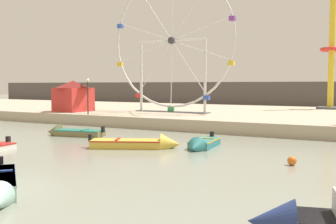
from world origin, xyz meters
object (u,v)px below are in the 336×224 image
Objects in this scene: motorboat_mustard_yellow at (142,144)px; promenade_lamp_near at (88,91)px; drop_tower_yellow_tower at (332,53)px; motorboat_teal_painted at (202,144)px; ferris_wheel_white_frame at (172,43)px; carnival_booth_red_striped at (73,95)px; mooring_buoy_orange at (292,161)px; motorboat_olive_wood at (70,132)px.

motorboat_mustard_yellow is 15.50m from promenade_lamp_near.
promenade_lamp_near is (-19.54, -20.58, -4.27)m from drop_tower_yellow_tower.
motorboat_teal_painted is 0.28× the size of ferris_wheel_white_frame.
promenade_lamp_near is at bearing -29.87° from carnival_booth_red_striped.
promenade_lamp_near is at bearing 153.98° from mooring_buoy_orange.
drop_tower_yellow_tower is 34.54× the size of mooring_buoy_orange.
drop_tower_yellow_tower is at bearing 39.68° from carnival_booth_red_striped.
ferris_wheel_white_frame is 12.01m from carnival_booth_red_striped.
ferris_wheel_white_frame is (-6.46, 16.08, 7.96)m from motorboat_mustard_yellow.
ferris_wheel_white_frame reaches higher than mooring_buoy_orange.
carnival_booth_red_striped is at bearing -158.34° from ferris_wheel_white_frame.
motorboat_mustard_yellow reaches higher than motorboat_teal_painted.
motorboat_olive_wood reaches higher than mooring_buoy_orange.
motorboat_olive_wood is 11.11× the size of mooring_buoy_orange.
motorboat_mustard_yellow reaches higher than motorboat_olive_wood.
carnival_booth_red_striped is at bearing -123.91° from motorboat_teal_painted.
ferris_wheel_white_frame is at bearing 50.62° from promenade_lamp_near.
ferris_wheel_white_frame is at bearing -107.37° from motorboat_olive_wood.
motorboat_teal_painted reaches higher than mooring_buoy_orange.
motorboat_olive_wood is 32.42m from drop_tower_yellow_tower.
promenade_lamp_near is (-12.02, 9.31, 3.03)m from motorboat_mustard_yellow.
carnival_booth_red_striped reaches higher than mooring_buoy_orange.
ferris_wheel_white_frame is (-9.71, 14.50, 7.98)m from motorboat_teal_painted.
motorboat_olive_wood is at bearing -96.22° from ferris_wheel_white_frame.
promenade_lamp_near is (-4.06, 6.96, 3.04)m from motorboat_olive_wood.
ferris_wheel_white_frame is 24.46m from mooring_buoy_orange.
motorboat_teal_painted is 6.40m from mooring_buoy_orange.
carnival_booth_red_striped is 9.05× the size of mooring_buoy_orange.
motorboat_olive_wood is at bearing -59.74° from promenade_lamp_near.
mooring_buoy_orange is at bearing -24.19° from carnival_booth_red_striped.
motorboat_mustard_yellow is at bearing -37.78° from promenade_lamp_near.
promenade_lamp_near is 23.71m from mooring_buoy_orange.
drop_tower_yellow_tower is at bearing 92.94° from mooring_buoy_orange.
motorboat_teal_painted is 1.16× the size of promenade_lamp_near.
drop_tower_yellow_tower is at bearing 165.79° from motorboat_teal_painted.
promenade_lamp_near reaches higher than motorboat_olive_wood.
mooring_buoy_orange is at bearing -87.06° from drop_tower_yellow_tower.
motorboat_olive_wood reaches higher than motorboat_teal_painted.
motorboat_mustard_yellow is 12.49× the size of mooring_buoy_orange.
promenade_lamp_near is at bearing -129.38° from ferris_wheel_white_frame.
ferris_wheel_white_frame is at bearing 86.69° from motorboat_mustard_yellow.
promenade_lamp_near is (4.36, -2.83, 0.57)m from carnival_booth_red_striped.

